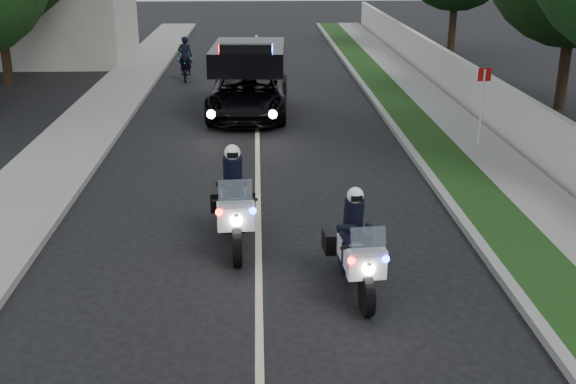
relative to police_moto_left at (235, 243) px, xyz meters
name	(u,v)px	position (x,y,z in m)	size (l,w,h in m)	color
ground	(260,371)	(0.44, -4.21, 0.00)	(120.00, 120.00, 0.00)	black
curb_right	(411,151)	(4.54, 5.79, 0.07)	(0.20, 60.00, 0.15)	gray
grass_verge	(437,150)	(5.24, 5.79, 0.08)	(1.20, 60.00, 0.16)	#193814
sidewalk_right	(485,150)	(6.54, 5.79, 0.08)	(1.40, 60.00, 0.16)	gray
property_wall	(524,125)	(7.54, 5.79, 0.75)	(0.22, 60.00, 1.50)	beige
curb_left	(101,154)	(-3.66, 5.79, 0.07)	(0.20, 60.00, 0.15)	gray
sidewalk_left	(59,155)	(-4.76, 5.79, 0.08)	(2.00, 60.00, 0.16)	gray
lane_marking	(257,155)	(0.44, 5.79, 0.00)	(0.12, 50.00, 0.01)	#BFB78C
police_moto_left	(235,243)	(0.00, 0.00, 0.00)	(0.78, 2.23, 1.89)	silver
police_moto_right	(354,288)	(2.00, -1.92, 0.00)	(0.71, 2.02, 1.71)	silver
police_suv	(249,115)	(0.17, 10.44, 0.00)	(2.46, 5.32, 2.59)	black
bicycle	(186,80)	(-2.44, 16.66, 0.00)	(0.65, 1.85, 0.97)	black
cyclist	(186,80)	(-2.44, 16.66, 0.00)	(0.56, 0.37, 1.55)	black
sign_post	(478,150)	(6.44, 6.06, 0.00)	(0.36, 0.36, 2.30)	#9F0B18
tree_right_c	(559,109)	(10.62, 10.80, 0.00)	(5.69, 5.69, 9.49)	#153410
tree_right_e	(450,52)	(10.27, 23.57, 0.00)	(5.64, 5.64, 9.40)	black
tree_left_far	(10,85)	(-9.30, 15.91, 0.00)	(6.19, 6.19, 10.32)	#143510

